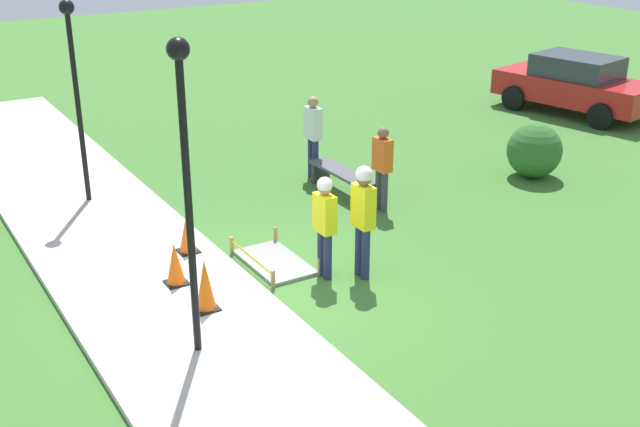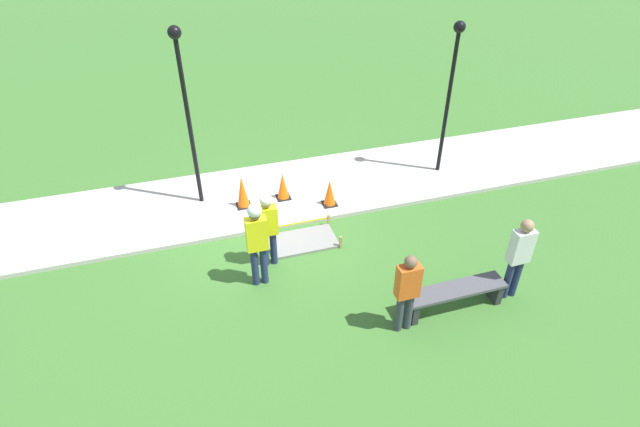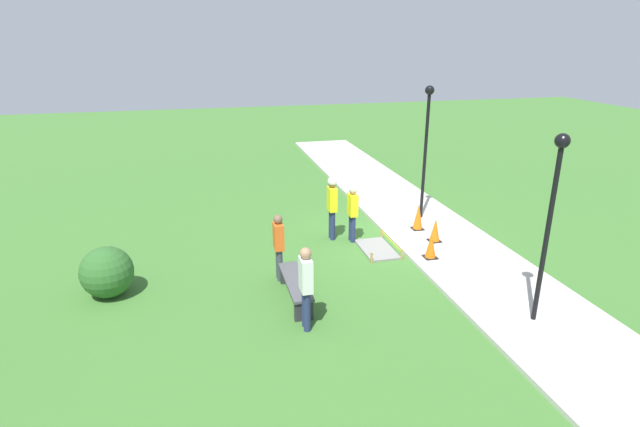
{
  "view_description": "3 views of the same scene",
  "coord_description": "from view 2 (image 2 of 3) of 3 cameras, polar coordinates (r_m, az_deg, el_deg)",
  "views": [
    {
      "loc": [
        9.98,
        -4.98,
        5.85
      ],
      "look_at": [
        -0.41,
        1.32,
        0.87
      ],
      "focal_mm": 45.0,
      "sensor_mm": 36.0,
      "label": 1
    },
    {
      "loc": [
        1.45,
        9.0,
        6.85
      ],
      "look_at": [
        -1.0,
        1.06,
        1.02
      ],
      "focal_mm": 28.0,
      "sensor_mm": 36.0,
      "label": 2
    },
    {
      "loc": [
        -12.69,
        5.22,
        5.62
      ],
      "look_at": [
        -0.13,
        2.11,
        1.01
      ],
      "focal_mm": 28.0,
      "sensor_mm": 36.0,
      "label": 3
    }
  ],
  "objects": [
    {
      "name": "ground_plane",
      "position": [
        11.4,
        -6.39,
        -2.11
      ],
      "size": [
        60.0,
        60.0,
        0.0
      ],
      "primitive_type": "plane",
      "color": "#3D702D"
    },
    {
      "name": "sidewalk",
      "position": [
        12.54,
        -7.76,
        1.88
      ],
      "size": [
        28.0,
        2.88,
        0.1
      ],
      "color": "#BCB7AD",
      "rests_on": "ground_plane"
    },
    {
      "name": "wet_concrete_patch",
      "position": [
        11.02,
        -2.05,
        -3.17
      ],
      "size": [
        1.55,
        0.9,
        0.3
      ],
      "color": "gray",
      "rests_on": "ground_plane"
    },
    {
      "name": "traffic_cone_near_patch",
      "position": [
        11.9,
        1.11,
        2.4
      ],
      "size": [
        0.34,
        0.34,
        0.67
      ],
      "color": "black",
      "rests_on": "sidewalk"
    },
    {
      "name": "traffic_cone_far_patch",
      "position": [
        12.17,
        -4.27,
        3.16
      ],
      "size": [
        0.34,
        0.34,
        0.69
      ],
      "color": "black",
      "rests_on": "sidewalk"
    },
    {
      "name": "traffic_cone_sidewalk_edge",
      "position": [
        11.94,
        -8.86,
        2.47
      ],
      "size": [
        0.34,
        0.34,
        0.81
      ],
      "color": "black",
      "rests_on": "sidewalk"
    },
    {
      "name": "park_bench",
      "position": [
        9.64,
        15.15,
        -8.85
      ],
      "size": [
        1.93,
        0.44,
        0.5
      ],
      "color": "#2D2D33",
      "rests_on": "ground_plane"
    },
    {
      "name": "worker_supervisor",
      "position": [
        9.92,
        -6.02,
        -1.24
      ],
      "size": [
        0.4,
        0.25,
        1.7
      ],
      "color": "navy",
      "rests_on": "ground_plane"
    },
    {
      "name": "worker_assistant",
      "position": [
        9.39,
        -7.23,
        -2.71
      ],
      "size": [
        0.4,
        0.27,
        1.88
      ],
      "color": "navy",
      "rests_on": "ground_plane"
    },
    {
      "name": "bystander_in_orange_shirt",
      "position": [
        8.67,
        9.92,
        -8.55
      ],
      "size": [
        0.4,
        0.22,
        1.67
      ],
      "color": "#383D47",
      "rests_on": "ground_plane"
    },
    {
      "name": "bystander_in_gray_shirt",
      "position": [
        9.81,
        21.79,
        -4.37
      ],
      "size": [
        0.4,
        0.23,
        1.78
      ],
      "color": "navy",
      "rests_on": "ground_plane"
    },
    {
      "name": "lamppost_near",
      "position": [
        11.33,
        -15.21,
        12.89
      ],
      "size": [
        0.28,
        0.28,
        4.15
      ],
      "color": "black",
      "rests_on": "sidewalk"
    },
    {
      "name": "lamppost_far",
      "position": [
        12.82,
        14.81,
        14.74
      ],
      "size": [
        0.28,
        0.28,
        3.86
      ],
      "color": "black",
      "rests_on": "sidewalk"
    }
  ]
}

